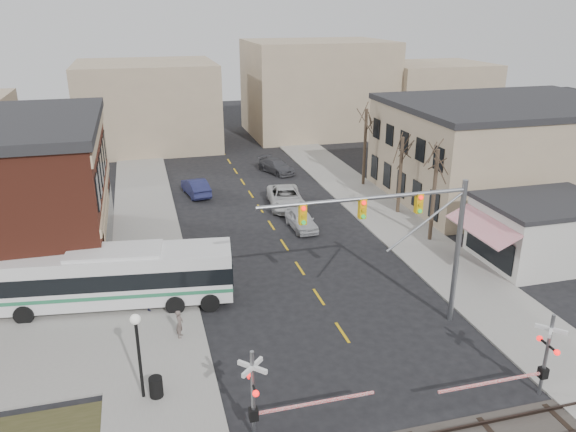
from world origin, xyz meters
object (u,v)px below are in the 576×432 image
at_px(street_lamp, 137,338).
at_px(trash_bin, 156,387).
at_px(car_a, 301,220).
at_px(traffic_signal_mast, 409,227).
at_px(rr_crossing_east, 538,357).
at_px(pedestrian_far, 152,296).
at_px(car_c, 286,198).
at_px(transit_bus, 117,276).
at_px(car_d, 276,166).
at_px(pedestrian_near, 180,324).
at_px(rr_crossing_west, 264,394).
at_px(car_b, 196,187).

bearing_deg(street_lamp, trash_bin, -12.53).
bearing_deg(trash_bin, car_a, 56.14).
height_order(traffic_signal_mast, rr_crossing_east, traffic_signal_mast).
xyz_separation_m(car_a, pedestrian_far, (-11.59, -9.76, 0.21)).
xyz_separation_m(traffic_signal_mast, car_c, (-1.02, 20.20, -4.96)).
relative_size(transit_bus, rr_crossing_east, 2.35).
distance_m(car_d, pedestrian_near, 31.18).
relative_size(rr_crossing_east, pedestrian_far, 3.45).
bearing_deg(car_d, pedestrian_far, -139.12).
xyz_separation_m(trash_bin, pedestrian_far, (0.19, 7.80, 0.34)).
distance_m(rr_crossing_east, pedestrian_far, 19.82).
distance_m(rr_crossing_west, pedestrian_far, 11.90).
distance_m(rr_crossing_east, trash_bin, 16.58).
relative_size(street_lamp, pedestrian_near, 2.68).
xyz_separation_m(traffic_signal_mast, street_lamp, (-13.48, -2.43, -2.72)).
bearing_deg(car_c, pedestrian_far, -121.32).
bearing_deg(pedestrian_far, trash_bin, -143.17).
xyz_separation_m(transit_bus, car_a, (13.41, 8.64, -1.15)).
bearing_deg(car_a, trash_bin, -125.86).
distance_m(rr_crossing_east, car_a, 22.11).
distance_m(traffic_signal_mast, pedestrian_near, 12.66).
relative_size(street_lamp, car_d, 0.86).
distance_m(trash_bin, car_b, 28.37).
distance_m(rr_crossing_west, rr_crossing_east, 11.96).
relative_size(rr_crossing_west, car_c, 0.94).
relative_size(rr_crossing_west, pedestrian_near, 3.67).
distance_m(transit_bus, car_d, 28.70).
distance_m(car_c, pedestrian_near, 21.07).
xyz_separation_m(trash_bin, car_c, (11.90, 22.76, 0.24)).
bearing_deg(car_a, street_lamp, -127.30).
distance_m(street_lamp, car_d, 36.05).
distance_m(street_lamp, pedestrian_far, 8.00).
bearing_deg(traffic_signal_mast, transit_bus, 156.40).
relative_size(transit_bus, car_b, 2.80).
bearing_deg(trash_bin, rr_crossing_east, -14.41).
xyz_separation_m(street_lamp, car_a, (12.34, 17.43, -2.35)).
bearing_deg(rr_crossing_east, car_a, 101.03).
xyz_separation_m(street_lamp, pedestrian_far, (0.75, 7.67, -2.13)).
xyz_separation_m(car_a, car_c, (0.13, 5.20, 0.11)).
height_order(pedestrian_near, pedestrian_far, pedestrian_far).
xyz_separation_m(car_a, car_b, (-6.92, 10.40, 0.05)).
bearing_deg(transit_bus, car_a, 32.80).
distance_m(rr_crossing_east, car_d, 37.36).
xyz_separation_m(transit_bus, street_lamp, (1.07, -8.79, 1.19)).
relative_size(car_d, pedestrian_near, 3.13).
bearing_deg(car_b, car_a, 114.14).
height_order(rr_crossing_west, car_b, rr_crossing_west).
bearing_deg(car_a, pedestrian_far, -141.90).
bearing_deg(car_c, rr_crossing_west, -99.94).
xyz_separation_m(car_a, pedestrian_near, (-10.36, -13.07, 0.16)).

